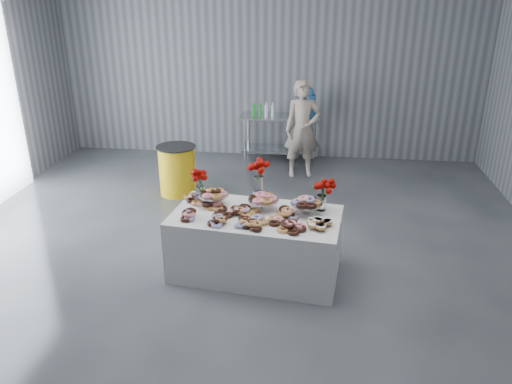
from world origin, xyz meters
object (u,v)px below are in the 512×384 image
(water_jug, at_px, (308,103))
(person, at_px, (302,129))
(display_table, at_px, (256,244))
(trash_barrel, at_px, (177,170))
(prep_table, at_px, (280,130))

(water_jug, xyz_separation_m, person, (-0.07, -0.71, -0.30))
(display_table, bearing_deg, person, 83.16)
(person, distance_m, trash_barrel, 2.29)
(prep_table, relative_size, trash_barrel, 1.87)
(trash_barrel, bearing_deg, prep_table, 49.95)
(display_table, bearing_deg, water_jug, 83.42)
(water_jug, distance_m, person, 0.78)
(trash_barrel, bearing_deg, display_table, -55.53)
(prep_table, bearing_deg, display_table, -89.58)
(display_table, distance_m, prep_table, 4.08)
(person, bearing_deg, trash_barrel, -162.15)
(trash_barrel, bearing_deg, water_jug, 41.85)
(person, bearing_deg, prep_table, 109.83)
(display_table, xyz_separation_m, prep_table, (-0.03, 4.08, 0.24))
(water_jug, distance_m, trash_barrel, 2.82)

